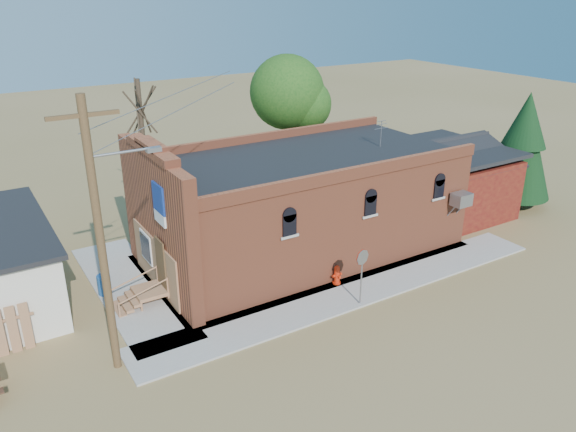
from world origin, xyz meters
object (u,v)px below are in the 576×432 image
brick_bar (298,205)px  fire_hydrant (337,275)px  stop_sign (362,262)px  utility_pole (102,235)px  trash_barrel (104,285)px

brick_bar → fire_hydrant: bearing=-96.1°
brick_bar → stop_sign: size_ratio=6.96×
utility_pole → fire_hydrant: 10.34m
fire_hydrant → brick_bar: bearing=77.4°
brick_bar → trash_barrel: 9.15m
utility_pole → fire_hydrant: utility_pole is taller
brick_bar → fire_hydrant: 4.15m
utility_pole → stop_sign: (9.21, -1.20, -2.88)m
utility_pole → trash_barrel: 6.54m
utility_pole → brick_bar: bearing=23.7°
trash_barrel → utility_pole: bearing=-99.8°
fire_hydrant → trash_barrel: (-8.55, 4.28, 0.00)m
stop_sign → trash_barrel: size_ratio=2.85×
fire_hydrant → trash_barrel: bearing=146.9°
trash_barrel → brick_bar: bearing=-3.7°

